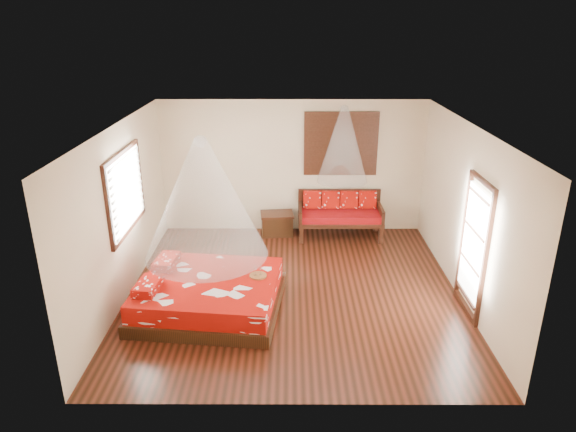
% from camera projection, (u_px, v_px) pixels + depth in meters
% --- Properties ---
extents(room, '(5.54, 5.54, 2.84)m').
position_uv_depth(room, '(294.00, 213.00, 8.19)').
color(room, black).
rests_on(room, ground).
extents(bed, '(2.38, 2.20, 0.65)m').
position_uv_depth(bed, '(208.00, 294.00, 8.08)').
color(bed, black).
rests_on(bed, floor).
extents(daybed, '(1.74, 0.77, 0.94)m').
position_uv_depth(daybed, '(340.00, 212.00, 10.73)').
color(daybed, black).
rests_on(daybed, floor).
extents(storage_chest, '(0.73, 0.56, 0.47)m').
position_uv_depth(storage_chest, '(277.00, 223.00, 10.90)').
color(storage_chest, black).
rests_on(storage_chest, floor).
extents(shutter_panel, '(1.52, 0.06, 1.32)m').
position_uv_depth(shutter_panel, '(341.00, 144.00, 10.54)').
color(shutter_panel, black).
rests_on(shutter_panel, wall_back).
extents(window_left, '(0.10, 1.74, 1.34)m').
position_uv_depth(window_left, '(126.00, 192.00, 8.28)').
color(window_left, black).
rests_on(window_left, wall_left).
extents(glazed_door, '(0.08, 1.02, 2.16)m').
position_uv_depth(glazed_door, '(473.00, 248.00, 7.75)').
color(glazed_door, black).
rests_on(glazed_door, floor).
extents(wine_tray, '(0.27, 0.27, 0.22)m').
position_uv_depth(wine_tray, '(258.00, 273.00, 8.08)').
color(wine_tray, brown).
rests_on(wine_tray, bed).
extents(mosquito_net_main, '(1.85, 1.85, 1.80)m').
position_uv_depth(mosquito_net_main, '(204.00, 199.00, 7.50)').
color(mosquito_net_main, white).
rests_on(mosquito_net_main, ceiling).
extents(mosquito_net_daybed, '(1.01, 1.01, 1.50)m').
position_uv_depth(mosquito_net_daybed, '(343.00, 144.00, 10.07)').
color(mosquito_net_daybed, white).
rests_on(mosquito_net_daybed, ceiling).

